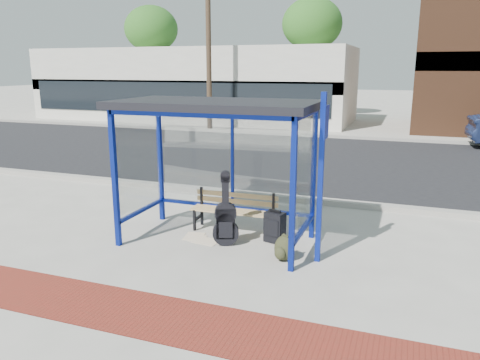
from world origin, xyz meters
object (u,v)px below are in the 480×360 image
at_px(guitar_bag, 226,220).
at_px(suitcase, 275,227).
at_px(bench, 235,209).
at_px(backpack, 284,248).

bearing_deg(guitar_bag, suitcase, 7.46).
height_order(bench, backpack, bench).
distance_m(suitcase, backpack, 0.78).
height_order(bench, suitcase, bench).
bearing_deg(guitar_bag, bench, 77.08).
bearing_deg(bench, suitcase, -21.03).
distance_m(bench, suitcase, 0.92).
height_order(bench, guitar_bag, guitar_bag).
bearing_deg(backpack, guitar_bag, -177.54).
bearing_deg(suitcase, backpack, -47.60).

